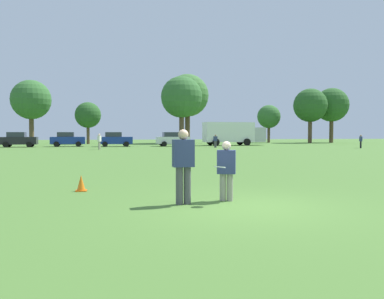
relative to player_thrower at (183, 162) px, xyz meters
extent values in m
plane|color=#47702D|center=(1.31, -0.57, -1.01)|extent=(192.35, 192.35, 0.00)
cylinder|color=#4C4C51|center=(-0.10, 0.00, -0.56)|extent=(0.17, 0.17, 0.90)
cylinder|color=#4C4C51|center=(0.10, 0.00, -0.56)|extent=(0.17, 0.17, 0.90)
cube|color=navy|center=(0.00, 0.00, 0.21)|extent=(0.51, 0.30, 0.65)
sphere|color=#D8AD8C|center=(0.00, 0.00, 0.66)|extent=(0.25, 0.25, 0.25)
cylinder|color=gray|center=(1.23, 0.23, -0.67)|extent=(0.16, 0.16, 0.68)
cylinder|color=gray|center=(1.06, 0.29, -0.67)|extent=(0.16, 0.16, 0.68)
cube|color=navy|center=(1.14, 0.26, -0.03)|extent=(0.52, 0.40, 0.59)
sphere|color=beige|center=(1.14, 0.26, 0.37)|extent=(0.23, 0.23, 0.23)
cylinder|color=white|center=(0.84, -0.22, -0.11)|extent=(0.27, 0.27, 0.07)
cube|color=#D8590C|center=(-2.55, 2.70, -0.99)|extent=(0.32, 0.32, 0.03)
cone|color=orange|center=(-2.55, 2.70, -0.75)|extent=(0.24, 0.24, 0.45)
cube|color=black|center=(-12.69, 42.17, -0.23)|extent=(4.27, 1.96, 0.90)
cube|color=#2D333D|center=(-12.94, 42.16, 0.49)|extent=(2.06, 1.72, 0.64)
cylinder|color=black|center=(-11.43, 43.21, -0.68)|extent=(0.67, 0.25, 0.66)
cylinder|color=black|center=(-11.35, 41.22, -0.68)|extent=(0.67, 0.25, 0.66)
cylinder|color=black|center=(-14.03, 43.11, -0.68)|extent=(0.67, 0.25, 0.66)
cylinder|color=black|center=(-13.95, 41.12, -0.68)|extent=(0.67, 0.25, 0.66)
cube|color=navy|center=(-7.06, 42.99, -0.23)|extent=(4.27, 1.96, 0.90)
cube|color=#2D333D|center=(-7.31, 42.98, 0.49)|extent=(2.06, 1.72, 0.64)
cylinder|color=black|center=(-5.79, 44.03, -0.68)|extent=(0.67, 0.25, 0.66)
cylinder|color=black|center=(-5.72, 42.04, -0.68)|extent=(0.67, 0.25, 0.66)
cylinder|color=black|center=(-8.39, 43.93, -0.68)|extent=(0.67, 0.25, 0.66)
cylinder|color=black|center=(-8.32, 41.94, -0.68)|extent=(0.67, 0.25, 0.66)
cube|color=navy|center=(-1.19, 41.68, -0.23)|extent=(4.27, 1.96, 0.90)
cube|color=#2D333D|center=(-1.44, 41.67, 0.49)|extent=(2.06, 1.72, 0.64)
cylinder|color=black|center=(0.07, 42.72, -0.68)|extent=(0.67, 0.25, 0.66)
cylinder|color=black|center=(0.15, 40.73, -0.68)|extent=(0.67, 0.25, 0.66)
cylinder|color=black|center=(-2.53, 42.62, -0.68)|extent=(0.67, 0.25, 0.66)
cylinder|color=black|center=(-2.45, 40.63, -0.68)|extent=(0.67, 0.25, 0.66)
cube|color=silver|center=(6.12, 41.50, -0.23)|extent=(4.27, 1.96, 0.90)
cube|color=#2D333D|center=(5.87, 41.49, 0.49)|extent=(2.06, 1.72, 0.64)
cylinder|color=black|center=(7.38, 42.55, -0.68)|extent=(0.67, 0.25, 0.66)
cylinder|color=black|center=(7.46, 40.55, -0.68)|extent=(0.67, 0.25, 0.66)
cylinder|color=black|center=(4.78, 42.45, -0.68)|extent=(0.67, 0.25, 0.66)
cylinder|color=black|center=(4.86, 40.45, -0.68)|extent=(0.67, 0.25, 0.66)
cube|color=white|center=(14.17, 43.44, 0.82)|extent=(6.89, 2.76, 2.70)
cube|color=#B2B2B7|center=(18.36, 43.60, 0.47)|extent=(1.89, 2.37, 2.00)
cylinder|color=black|center=(16.32, 44.89, -0.53)|extent=(0.97, 0.32, 0.96)
cylinder|color=black|center=(16.43, 42.16, -0.53)|extent=(0.97, 0.32, 0.96)
cylinder|color=black|center=(11.90, 44.73, -0.53)|extent=(0.97, 0.32, 0.96)
cylinder|color=black|center=(12.01, 41.99, -0.53)|extent=(0.97, 0.32, 0.96)
cylinder|color=gray|center=(-2.86, 32.53, -0.59)|extent=(0.16, 0.16, 0.84)
cylinder|color=gray|center=(-2.92, 32.37, -0.59)|extent=(0.16, 0.16, 0.84)
cube|color=silver|center=(-2.89, 32.45, 0.12)|extent=(0.42, 0.52, 0.59)
sphere|color=beige|center=(-2.89, 32.45, 0.53)|extent=(0.23, 0.23, 0.23)
cylinder|color=black|center=(25.84, 30.67, -0.62)|extent=(0.14, 0.14, 0.77)
cylinder|color=black|center=(25.89, 30.82, -0.62)|extent=(0.14, 0.14, 0.77)
cube|color=navy|center=(25.86, 30.75, 0.03)|extent=(0.36, 0.47, 0.55)
sphere|color=tan|center=(25.86, 30.75, 0.41)|extent=(0.21, 0.21, 0.21)
cylinder|color=#4C4C51|center=(10.35, 35.77, -0.62)|extent=(0.14, 0.14, 0.77)
cylinder|color=#4C4C51|center=(10.19, 35.72, -0.62)|extent=(0.14, 0.14, 0.77)
cube|color=navy|center=(10.27, 35.75, 0.04)|extent=(0.47, 0.35, 0.55)
sphere|color=#8C664C|center=(10.27, 35.75, 0.41)|extent=(0.21, 0.21, 0.21)
cylinder|color=brown|center=(-14.04, 57.37, 1.16)|extent=(0.72, 0.72, 4.34)
sphere|color=#33662D|center=(-14.04, 57.37, 5.96)|extent=(6.19, 6.19, 6.19)
cylinder|color=brown|center=(-5.23, 54.78, 0.40)|extent=(0.47, 0.47, 2.81)
sphere|color=#285623|center=(-5.23, 54.78, 3.51)|extent=(4.02, 4.02, 4.02)
cylinder|color=brown|center=(9.45, 53.92, 1.33)|extent=(0.78, 0.78, 4.67)
sphere|color=#33662D|center=(9.45, 53.92, 6.50)|extent=(6.67, 6.67, 6.67)
cylinder|color=brown|center=(10.98, 56.87, 1.50)|extent=(0.84, 0.84, 5.01)
sphere|color=#3D7033|center=(10.98, 56.87, 7.05)|extent=(7.16, 7.16, 7.16)
cylinder|color=brown|center=(25.78, 57.27, 0.43)|extent=(0.48, 0.48, 2.88)
sphere|color=#33662D|center=(25.78, 57.27, 3.62)|extent=(4.12, 4.12, 4.12)
cylinder|color=brown|center=(32.06, 54.11, 1.01)|extent=(0.67, 0.67, 4.05)
sphere|color=#285623|center=(32.06, 54.11, 5.49)|extent=(5.78, 5.78, 5.78)
cylinder|color=brown|center=(36.86, 55.34, 1.08)|extent=(0.70, 0.70, 4.19)
sphere|color=#285623|center=(36.86, 55.34, 5.72)|extent=(5.98, 5.98, 5.98)
camera|label=1|loc=(-1.67, -9.28, 0.69)|focal=37.20mm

